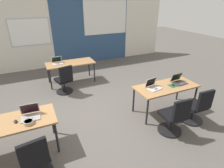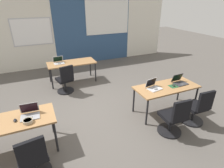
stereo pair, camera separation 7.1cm
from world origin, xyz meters
TOP-DOWN VIEW (x-y plane):
  - ground_plane at (0.00, 0.00)m, footprint 24.00×24.00m
  - back_wall_assembly at (0.05, 4.20)m, footprint 10.00×0.27m
  - desk_near_left at (-1.75, -0.60)m, footprint 1.60×0.70m
  - desk_near_right at (1.75, -0.60)m, footprint 1.60×0.70m
  - desk_far_center at (0.00, 2.20)m, footprint 1.60×0.70m
  - laptop_near_right_end at (2.16, -0.58)m, footprint 0.35×0.32m
  - mousepad_near_right_end at (1.91, -0.66)m, footprint 0.22×0.19m
  - mouse_near_right_end at (1.91, -0.66)m, footprint 0.07×0.11m
  - chair_near_right_end at (2.09, -1.30)m, footprint 0.52×0.55m
  - laptop_far_left at (-0.41, 2.28)m, footprint 0.35×0.34m
  - chair_far_left at (-0.38, 1.49)m, footprint 0.53×0.59m
  - laptop_near_left_inner at (-1.38, -0.58)m, footprint 0.34×0.30m
  - mouse_near_left_inner at (-1.63, -0.64)m, footprint 0.06×0.10m
  - chair_near_left_inner at (-1.41, -1.35)m, footprint 0.52×0.57m
  - laptop_near_right_inner at (1.38, -0.56)m, footprint 0.37×0.34m
  - chair_near_right_inner at (1.34, -1.39)m, footprint 0.52×0.55m
  - snack_bowl at (-1.42, -0.78)m, footprint 0.18×0.18m

SIDE VIEW (x-z plane):
  - ground_plane at x=0.00m, z-range 0.00..0.00m
  - chair_near_right_end at x=2.09m, z-range -0.08..0.84m
  - chair_far_left at x=-0.38m, z-range -0.08..0.84m
  - chair_near_left_inner at x=-1.41m, z-range -0.08..0.84m
  - chair_near_right_inner at x=1.34m, z-range -0.08..0.84m
  - desk_near_left at x=-1.75m, z-range 0.30..1.02m
  - desk_near_right at x=1.75m, z-range 0.30..1.02m
  - desk_far_center at x=0.00m, z-range 0.30..1.02m
  - mousepad_near_right_end at x=1.91m, z-range 0.72..0.72m
  - mouse_near_left_inner at x=-1.63m, z-range 0.72..0.75m
  - mouse_near_right_end at x=1.91m, z-range 0.72..0.76m
  - snack_bowl at x=-1.42m, z-range 0.72..0.79m
  - laptop_far_left at x=-0.41m, z-range 0.66..0.88m
  - laptop_near_right_end at x=2.16m, z-range 0.66..0.88m
  - laptop_near_left_inner at x=-1.38m, z-range 0.65..0.89m
  - laptop_near_right_inner at x=1.38m, z-range 0.65..0.89m
  - back_wall_assembly at x=0.05m, z-range 0.01..2.81m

